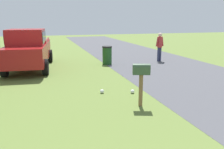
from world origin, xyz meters
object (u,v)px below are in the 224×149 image
(pickup_truck, at_px, (29,48))
(trash_bin, at_px, (107,55))
(mailbox, at_px, (141,72))
(pedestrian, at_px, (160,45))

(pickup_truck, height_order, trash_bin, pickup_truck)
(trash_bin, bearing_deg, mailbox, 172.76)
(mailbox, xyz_separation_m, pickup_truck, (6.60, 3.40, 0.06))
(trash_bin, distance_m, pedestrian, 3.42)
(pedestrian, bearing_deg, mailbox, 138.07)
(pickup_truck, distance_m, pedestrian, 7.64)
(mailbox, distance_m, trash_bin, 6.75)
(pickup_truck, bearing_deg, mailbox, 32.93)
(pedestrian, bearing_deg, trash_bin, 80.41)
(pickup_truck, xyz_separation_m, pedestrian, (0.08, -7.64, -0.08))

